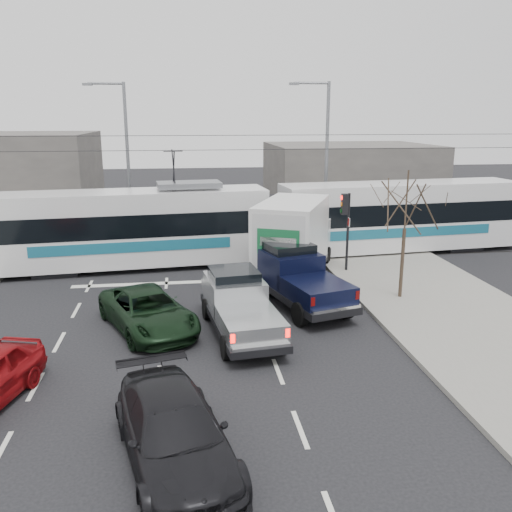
{
  "coord_description": "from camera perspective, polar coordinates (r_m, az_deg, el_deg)",
  "views": [
    {
      "loc": [
        -0.84,
        -17.04,
        7.15
      ],
      "look_at": [
        1.91,
        3.32,
        1.8
      ],
      "focal_mm": 38.0,
      "sensor_mm": 36.0,
      "label": 1
    }
  ],
  "objects": [
    {
      "name": "ground",
      "position": [
        18.5,
        -4.55,
        -8.19
      ],
      "size": [
        120.0,
        120.0,
        0.0
      ],
      "primitive_type": "plane",
      "color": "black",
      "rests_on": "ground"
    },
    {
      "name": "catenary",
      "position": [
        27.25,
        -5.93,
        7.63
      ],
      "size": [
        60.0,
        0.2,
        7.0
      ],
      "color": "black",
      "rests_on": "ground"
    },
    {
      "name": "traffic_signal",
      "position": [
        25.04,
        9.43,
        4.25
      ],
      "size": [
        0.44,
        0.44,
        3.6
      ],
      "color": "black",
      "rests_on": "ground"
    },
    {
      "name": "street_lamp_far",
      "position": [
        33.27,
        -13.7,
        10.68
      ],
      "size": [
        2.38,
        0.25,
        9.0
      ],
      "color": "slate",
      "rests_on": "ground"
    },
    {
      "name": "navy_pickup",
      "position": [
        20.96,
        4.28,
        -2.13
      ],
      "size": [
        3.39,
        5.78,
        2.3
      ],
      "rotation": [
        0.0,
        0.0,
        0.27
      ],
      "color": "black",
      "rests_on": "ground"
    },
    {
      "name": "sidewalk_right",
      "position": [
        20.91,
        21.05,
        -6.2
      ],
      "size": [
        6.0,
        60.0,
        0.15
      ],
      "primitive_type": "cube",
      "color": "gray",
      "rests_on": "ground"
    },
    {
      "name": "building_right",
      "position": [
        43.25,
        9.71,
        8.22
      ],
      "size": [
        12.0,
        10.0,
        5.0
      ],
      "primitive_type": "cube",
      "color": "#655F5B",
      "rests_on": "ground"
    },
    {
      "name": "tram",
      "position": [
        27.45,
        1.73,
        3.68
      ],
      "size": [
        27.15,
        5.38,
        5.51
      ],
      "rotation": [
        0.0,
        0.0,
        0.1
      ],
      "color": "silver",
      "rests_on": "ground"
    },
    {
      "name": "bare_tree",
      "position": [
        21.55,
        15.52,
        5.1
      ],
      "size": [
        2.4,
        2.4,
        5.0
      ],
      "color": "#47382B",
      "rests_on": "ground"
    },
    {
      "name": "box_truck",
      "position": [
        24.39,
        4.09,
        1.8
      ],
      "size": [
        5.15,
        7.52,
        3.57
      ],
      "rotation": [
        0.0,
        0.0,
        -0.42
      ],
      "color": "black",
      "rests_on": "ground"
    },
    {
      "name": "green_car",
      "position": [
        18.91,
        -11.31,
        -5.7
      ],
      "size": [
        4.02,
        5.42,
        1.37
      ],
      "primitive_type": "imported",
      "rotation": [
        0.0,
        0.0,
        0.4
      ],
      "color": "black",
      "rests_on": "ground"
    },
    {
      "name": "rails",
      "position": [
        27.98,
        -5.73,
        -0.26
      ],
      "size": [
        60.0,
        1.6,
        0.03
      ],
      "primitive_type": "cube",
      "color": "#33302D",
      "rests_on": "ground"
    },
    {
      "name": "street_lamp_near",
      "position": [
        32.16,
        7.13,
        10.85
      ],
      "size": [
        2.38,
        0.25,
        9.0
      ],
      "color": "slate",
      "rests_on": "ground"
    },
    {
      "name": "silver_pickup",
      "position": [
        18.38,
        -1.85,
        -5.0
      ],
      "size": [
        2.51,
        5.65,
        1.99
      ],
      "rotation": [
        0.0,
        0.0,
        0.12
      ],
      "color": "black",
      "rests_on": "ground"
    },
    {
      "name": "dark_car",
      "position": [
        12.02,
        -8.6,
        -17.88
      ],
      "size": [
        3.16,
        5.35,
        1.45
      ],
      "primitive_type": "imported",
      "rotation": [
        0.0,
        0.0,
        0.24
      ],
      "color": "black",
      "rests_on": "ground"
    }
  ]
}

